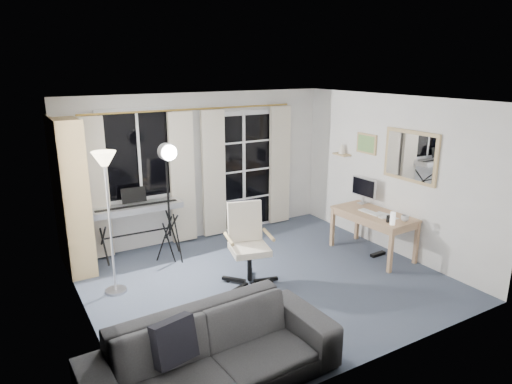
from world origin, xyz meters
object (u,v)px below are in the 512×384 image
at_px(mug, 405,217).
at_px(desk, 374,218).
at_px(keyboard_piano, 137,209).
at_px(torchiere_lamp, 106,181).
at_px(office_chair, 247,236).
at_px(monitor, 364,188).
at_px(sofa, 213,343).
at_px(studio_light, 168,166).
at_px(bookshelf, 68,199).

bearing_deg(mug, desk, 101.31).
xyz_separation_m(keyboard_piano, mug, (3.19, -2.26, -0.02)).
relative_size(torchiere_lamp, office_chair, 1.67).
bearing_deg(torchiere_lamp, desk, -11.94).
height_order(torchiere_lamp, monitor, torchiere_lamp).
xyz_separation_m(desk, sofa, (-3.38, -1.49, -0.14)).
height_order(office_chair, mug, office_chair).
height_order(studio_light, desk, studio_light).
relative_size(keyboard_piano, monitor, 2.83).
height_order(torchiere_lamp, mug, torchiere_lamp).
bearing_deg(bookshelf, sofa, -79.85).
bearing_deg(torchiere_lamp, sofa, -82.03).
bearing_deg(desk, mug, -81.60).
distance_m(monitor, sofa, 4.10).
xyz_separation_m(office_chair, desk, (2.10, -0.18, -0.06)).
relative_size(bookshelf, office_chair, 1.97).
bearing_deg(monitor, office_chair, -176.15).
distance_m(torchiere_lamp, office_chair, 1.90).
bearing_deg(desk, torchiere_lamp, 165.15).
relative_size(keyboard_piano, mug, 12.46).
bearing_deg(studio_light, monitor, -18.37).
bearing_deg(torchiere_lamp, office_chair, -20.72).
height_order(monitor, sofa, monitor).
height_order(bookshelf, sofa, bookshelf).
relative_size(studio_light, sofa, 0.79).
xyz_separation_m(keyboard_piano, studio_light, (0.34, -0.51, 0.71)).
height_order(mug, sofa, sofa).
xyz_separation_m(torchiere_lamp, keyboard_piano, (0.61, 0.97, -0.73)).
height_order(office_chair, sofa, office_chair).
bearing_deg(bookshelf, office_chair, -41.32).
distance_m(office_chair, monitor, 2.33).
xyz_separation_m(torchiere_lamp, desk, (3.70, -0.78, -0.89)).
distance_m(desk, mug, 0.53).
relative_size(bookshelf, studio_light, 1.19).
relative_size(keyboard_piano, studio_light, 0.75).
distance_m(bookshelf, office_chair, 2.55).
distance_m(keyboard_piano, office_chair, 1.87).
bearing_deg(office_chair, desk, 9.14).
relative_size(desk, monitor, 2.65).
distance_m(studio_light, mug, 3.42).
bearing_deg(desk, bookshelf, 152.65).
bearing_deg(bookshelf, monitor, -18.62).
bearing_deg(office_chair, monitor, 20.73).
bearing_deg(sofa, mug, 13.69).
relative_size(torchiere_lamp, monitor, 3.79).
relative_size(studio_light, desk, 1.42).
bearing_deg(mug, monitor, 84.18).
xyz_separation_m(studio_light, sofa, (-0.63, -2.74, -1.01)).
height_order(torchiere_lamp, office_chair, torchiere_lamp).
relative_size(office_chair, sofa, 0.48).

